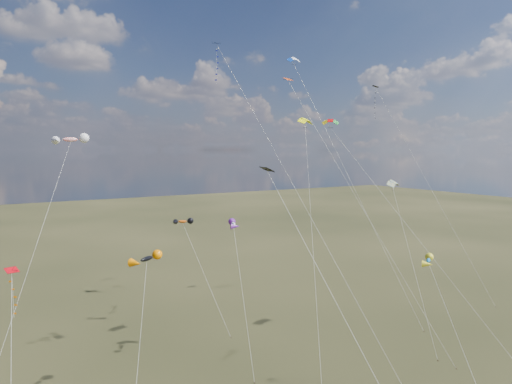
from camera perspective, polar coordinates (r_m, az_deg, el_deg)
diamond_black_high at (r=77.65m, az=15.52°, el=9.31°), size 10.72×16.60×34.03m
diamond_navy_tall at (r=56.22m, az=-3.36°, el=13.39°), size 7.46×26.84×36.76m
diamond_black_mid at (r=31.40m, az=7.52°, el=-8.78°), size 2.18×20.37×22.30m
diamond_red_low at (r=44.71m, az=-28.12°, el=-11.74°), size 1.70×8.77×13.57m
diamond_orange_center at (r=52.74m, az=9.72°, el=4.18°), size 12.57×15.50×31.97m
parafoil_yellow at (r=57.34m, az=6.20°, el=8.88°), size 8.95×14.31×27.93m
parafoil_blue_white at (r=73.80m, az=4.91°, el=16.04°), size 7.11×21.89×38.30m
parafoil_striped at (r=62.52m, az=16.83°, el=1.16°), size 4.90×11.42×20.04m
parafoil_tricolor at (r=53.54m, az=9.56°, el=8.45°), size 13.94×17.70×27.41m
novelty_black_orange at (r=45.73m, az=-13.50°, el=-8.15°), size 5.75×9.00×13.63m
novelty_orange_black at (r=62.81m, az=-9.14°, el=-3.71°), size 4.21×9.52×14.39m
novelty_white_purple at (r=52.66m, az=-2.83°, el=-4.06°), size 2.76×9.33×15.56m
novelty_redwhite_stripe at (r=59.61m, az=-22.20°, el=6.04°), size 12.31×14.29×25.57m
novelty_blue_yellow at (r=41.24m, az=20.80°, el=-8.12°), size 2.32×9.83×14.73m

